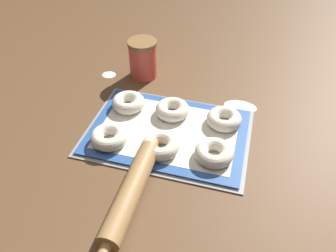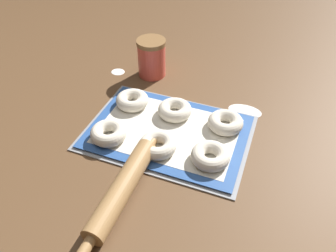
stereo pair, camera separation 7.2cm
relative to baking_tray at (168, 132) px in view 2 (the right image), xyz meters
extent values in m
plane|color=brown|center=(-0.02, -0.01, 0.00)|extent=(2.80, 2.80, 0.00)
cube|color=#93969B|center=(0.00, 0.00, 0.00)|extent=(0.50, 0.35, 0.01)
cube|color=#2D569E|center=(0.00, 0.00, 0.01)|extent=(0.48, 0.33, 0.00)
cube|color=silver|center=(0.00, 0.00, 0.01)|extent=(0.42, 0.27, 0.00)
torus|color=silver|center=(-0.16, -0.09, 0.03)|extent=(0.11, 0.11, 0.04)
torus|color=silver|center=(0.00, -0.09, 0.03)|extent=(0.11, 0.11, 0.04)
torus|color=silver|center=(0.16, -0.07, 0.03)|extent=(0.11, 0.11, 0.04)
torus|color=silver|center=(-0.16, 0.08, 0.03)|extent=(0.11, 0.11, 0.04)
torus|color=silver|center=(-0.01, 0.08, 0.03)|extent=(0.11, 0.11, 0.04)
torus|color=silver|center=(0.16, 0.08, 0.03)|extent=(0.11, 0.11, 0.04)
cylinder|color=#DB4C3D|center=(-0.18, 0.29, 0.06)|extent=(0.10, 0.10, 0.13)
cylinder|color=olive|center=(-0.18, 0.29, 0.13)|extent=(0.11, 0.11, 0.02)
cylinder|color=#AD7F4C|center=(-0.02, -0.26, 0.02)|extent=(0.06, 0.31, 0.06)
cylinder|color=#AD7F4C|center=(-0.02, -0.08, 0.02)|extent=(0.03, 0.05, 0.03)
cylinder|color=#AD7F4C|center=(-0.02, -0.44, 0.02)|extent=(0.03, 0.05, 0.03)
ellipsoid|color=white|center=(0.20, 0.20, 0.00)|extent=(0.11, 0.07, 0.00)
ellipsoid|color=white|center=(-0.31, 0.26, 0.00)|extent=(0.05, 0.05, 0.00)
camera|label=1|loc=(0.20, -0.72, 0.70)|focal=35.00mm
camera|label=2|loc=(0.27, -0.70, 0.70)|focal=35.00mm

